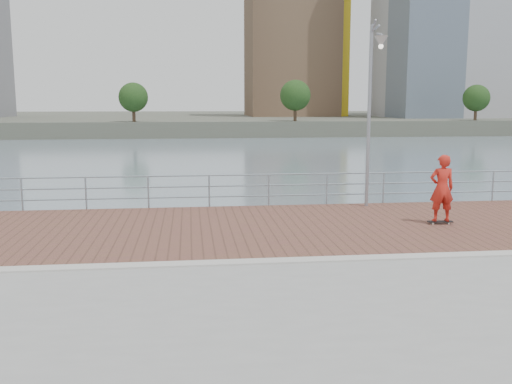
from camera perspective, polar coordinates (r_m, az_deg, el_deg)
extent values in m
plane|color=slate|center=(13.60, 1.02, -15.22)|extent=(400.00, 400.00, 0.00)
cube|color=brown|center=(16.37, -0.65, -3.58)|extent=(40.00, 6.80, 0.02)
cube|color=#B7B5AD|center=(12.90, 1.04, -6.98)|extent=(40.00, 0.40, 0.06)
cube|color=#4C5142|center=(134.87, -6.02, 7.17)|extent=(320.00, 95.00, 2.50)
cylinder|color=#8C9EA8|center=(20.29, -22.36, -0.26)|extent=(0.06, 0.06, 1.10)
cylinder|color=#8C9EA8|center=(19.83, -16.64, -0.15)|extent=(0.06, 0.06, 1.10)
cylinder|color=#8C9EA8|center=(19.58, -10.72, -0.04)|extent=(0.06, 0.06, 1.10)
cylinder|color=#8C9EA8|center=(19.54, -4.70, 0.07)|extent=(0.06, 0.06, 1.10)
cylinder|color=#8C9EA8|center=(19.71, 1.27, 0.17)|extent=(0.06, 0.06, 1.10)
cylinder|color=#8C9EA8|center=(20.10, 7.08, 0.28)|extent=(0.06, 0.06, 1.10)
cylinder|color=#8C9EA8|center=(20.68, 12.61, 0.38)|extent=(0.06, 0.06, 1.10)
cylinder|color=#8C9EA8|center=(21.44, 17.80, 0.46)|extent=(0.06, 0.06, 1.10)
cylinder|color=#8C9EA8|center=(22.37, 22.59, 0.54)|extent=(0.06, 0.06, 1.10)
cylinder|color=#8C9EA8|center=(19.52, -1.71, 1.72)|extent=(39.00, 0.05, 0.05)
cylinder|color=#8C9EA8|center=(19.57, -1.70, 0.63)|extent=(39.00, 0.05, 0.05)
cylinder|color=#8C9EA8|center=(19.63, -1.70, -0.42)|extent=(39.00, 0.05, 0.05)
cylinder|color=gray|center=(19.75, 11.22, 7.00)|extent=(0.12, 0.12, 5.89)
cylinder|color=gray|center=(19.40, 11.96, 15.66)|extent=(0.07, 0.98, 0.07)
cone|color=#B2B2AD|center=(18.92, 12.42, 15.22)|extent=(0.43, 0.43, 0.34)
cube|color=black|center=(17.66, 17.93, -2.83)|extent=(0.74, 0.24, 0.03)
cylinder|color=beige|center=(17.53, 17.28, -3.02)|extent=(0.06, 0.04, 0.06)
cylinder|color=beige|center=(17.69, 18.71, -2.99)|extent=(0.06, 0.04, 0.06)
cylinder|color=beige|center=(17.65, 17.13, -2.94)|extent=(0.06, 0.04, 0.06)
cylinder|color=beige|center=(17.81, 18.56, -2.90)|extent=(0.06, 0.04, 0.06)
imported|color=red|center=(17.49, 18.09, 0.37)|extent=(0.75, 0.52, 1.96)
cube|color=brown|center=(124.83, 3.46, 14.84)|extent=(18.00, 18.00, 31.38)
cylinder|color=#473323|center=(89.69, -12.13, 7.99)|extent=(0.50, 0.50, 3.46)
sphere|color=#193814|center=(89.68, -12.17, 9.25)|extent=(4.45, 4.45, 4.45)
cylinder|color=#473323|center=(90.84, 3.93, 8.27)|extent=(0.50, 0.50, 3.76)
sphere|color=#193814|center=(90.84, 3.95, 9.63)|extent=(4.83, 4.83, 4.83)
cylinder|color=#473323|center=(100.76, 21.11, 7.66)|extent=(0.50, 0.50, 3.38)
sphere|color=#193814|center=(100.75, 21.17, 8.76)|extent=(4.35, 4.35, 4.35)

